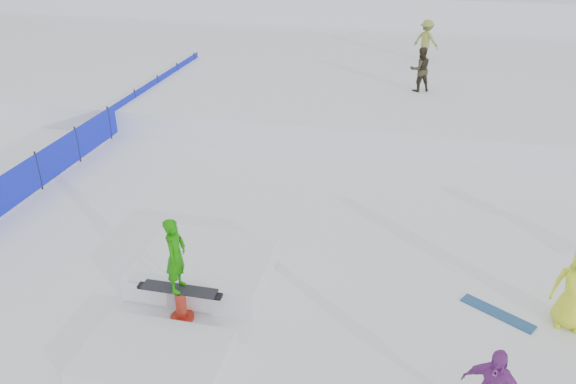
% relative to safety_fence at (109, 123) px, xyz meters
% --- Properties ---
extents(ground, '(120.00, 120.00, 0.00)m').
position_rel_safety_fence_xyz_m(ground, '(6.50, -6.60, -0.55)').
color(ground, white).
extents(snow_berm, '(60.00, 14.00, 2.40)m').
position_rel_safety_fence_xyz_m(snow_berm, '(6.50, 23.40, 0.65)').
color(snow_berm, white).
rests_on(snow_berm, ground).
extents(snow_midrise, '(50.00, 18.00, 0.80)m').
position_rel_safety_fence_xyz_m(snow_midrise, '(6.50, 9.40, -0.15)').
color(snow_midrise, white).
rests_on(snow_midrise, ground).
extents(safety_fence, '(0.05, 16.00, 1.10)m').
position_rel_safety_fence_xyz_m(safety_fence, '(0.00, 0.00, 0.00)').
color(safety_fence, '#1420D4').
rests_on(safety_fence, ground).
extents(walker_olive, '(0.95, 0.86, 1.58)m').
position_rel_safety_fence_xyz_m(walker_olive, '(9.71, 4.98, 1.04)').
color(walker_olive, '#322C1B').
rests_on(walker_olive, snow_midrise).
extents(walker_ygreen, '(1.28, 1.08, 1.72)m').
position_rel_safety_fence_xyz_m(walker_ygreen, '(9.89, 9.70, 1.11)').
color(walker_ygreen, olive).
rests_on(walker_ygreen, snow_midrise).
extents(loose_board_teal, '(1.34, 0.97, 0.03)m').
position_rel_safety_fence_xyz_m(loose_board_teal, '(11.48, -6.54, -0.54)').
color(loose_board_teal, navy).
rests_on(loose_board_teal, ground).
extents(jib_rail_feature, '(2.60, 4.40, 2.11)m').
position_rel_safety_fence_xyz_m(jib_rail_feature, '(5.75, -7.40, -0.25)').
color(jib_rail_feature, white).
rests_on(jib_rail_feature, ground).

